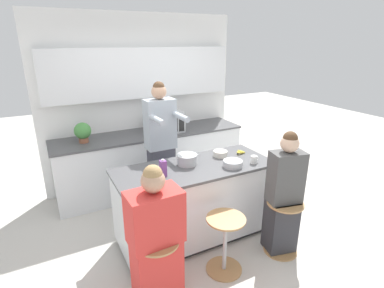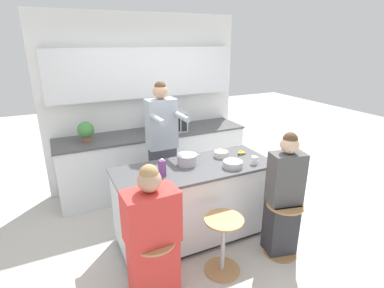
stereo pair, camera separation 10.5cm
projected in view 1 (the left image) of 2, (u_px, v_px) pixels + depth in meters
name	position (u px, v px, depth m)	size (l,w,h in m)	color
ground_plane	(195.00, 235.00, 3.73)	(16.00, 16.00, 0.00)	beige
wall_back	(142.00, 91.00, 4.73)	(3.17, 0.22, 2.70)	white
back_counter	(152.00, 161.00, 4.80)	(2.94, 0.70, 0.94)	silver
kitchen_island	(195.00, 202.00, 3.58)	(1.85, 0.77, 0.93)	black
bar_stool_leftmost	(158.00, 266.00, 2.73)	(0.40, 0.40, 0.63)	tan
bar_stool_center	(225.00, 241.00, 3.06)	(0.40, 0.40, 0.63)	tan
bar_stool_rightmost	(283.00, 224.00, 3.34)	(0.40, 0.40, 0.63)	tan
person_cooking	(161.00, 151.00, 3.96)	(0.39, 0.58, 1.82)	#383842
person_wrapped_blanket	(156.00, 240.00, 2.64)	(0.48, 0.30, 1.35)	red
person_seated_near	(283.00, 198.00, 3.29)	(0.39, 0.33, 1.43)	#333338
cooking_pot	(187.00, 160.00, 3.46)	(0.32, 0.24, 0.12)	#B7BABC
fruit_bowl	(220.00, 154.00, 3.71)	(0.17, 0.17, 0.07)	silver
mixing_bowl_steel	(233.00, 164.00, 3.41)	(0.22, 0.22, 0.07)	#B7BABC
coffee_cup_near	(254.00, 160.00, 3.50)	(0.11, 0.08, 0.09)	white
banana_bunch	(240.00, 152.00, 3.80)	(0.14, 0.10, 0.05)	yellow
juice_carton	(163.00, 168.00, 3.16)	(0.06, 0.06, 0.19)	#7A428E
microwave	(166.00, 122.00, 4.66)	(0.49, 0.40, 0.32)	#B2B5B7
potted_plant	(83.00, 132.00, 4.16)	(0.23, 0.23, 0.28)	#93563D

